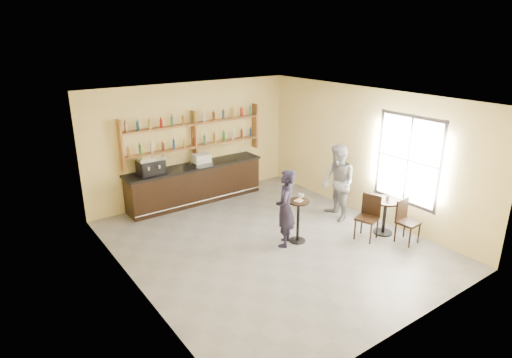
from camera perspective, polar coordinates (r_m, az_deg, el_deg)
floor at (r=9.60m, az=1.83°, el=-8.59°), size 7.00×7.00×0.00m
ceiling at (r=8.58m, az=2.06°, el=10.66°), size 7.00×7.00×0.00m
wall_back at (r=11.82m, az=-8.47°, el=4.94°), size 7.00×0.00×7.00m
wall_front at (r=6.75m, az=20.46°, el=-7.35°), size 7.00×0.00×7.00m
wall_left at (r=7.63m, az=-16.30°, el=-3.75°), size 0.00×7.00×7.00m
wall_right at (r=10.97m, az=14.50°, el=3.41°), size 0.00×7.00×7.00m
window_pane at (r=10.25m, az=19.60°, el=2.37°), size 0.00×2.00×2.00m
window_frame at (r=10.25m, az=19.58°, el=2.37°), size 0.04×1.70×2.10m
shelf_unit at (r=11.65m, az=-8.22°, el=5.81°), size 4.00×0.26×1.40m
liquor_bottles at (r=11.62m, az=-8.26°, el=6.63°), size 3.68×0.10×1.00m
bar_counter at (r=11.77m, az=-8.06°, el=-0.60°), size 3.86×0.75×1.04m
espresso_machine at (r=11.06m, az=-13.86°, el=1.82°), size 0.67×0.46×0.46m
pastry_case at (r=11.65m, az=-7.33°, el=2.66°), size 0.48×0.39×0.28m
pedestal_table at (r=9.53m, az=5.62°, el=-5.62°), size 0.57×0.57×0.98m
napkin at (r=9.33m, az=5.72°, el=-2.89°), size 0.21×0.21×0.00m
donut at (r=9.32m, az=5.81°, el=-2.77°), size 0.14×0.14×0.04m
cup_pedestal at (r=9.47m, az=5.97°, el=-2.24°), size 0.15×0.15×0.10m
man_main at (r=9.22m, az=3.94°, el=-3.92°), size 0.74×0.73×1.72m
cafe_table at (r=10.32m, az=16.74°, el=-4.83°), size 0.76×0.76×0.83m
cup_cafe at (r=10.18m, az=17.17°, el=-2.37°), size 0.11×0.11×0.09m
chair_west at (r=9.91m, az=14.59°, el=-5.05°), size 0.55×0.55×1.02m
chair_south at (r=10.01m, az=19.65°, el=-5.44°), size 0.45×0.45×0.98m
patron_second at (r=10.64m, az=10.86°, el=-0.51°), size 0.93×1.08×1.89m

